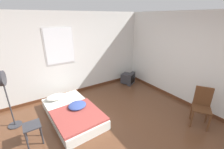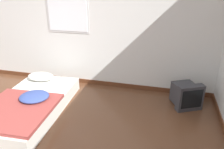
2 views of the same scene
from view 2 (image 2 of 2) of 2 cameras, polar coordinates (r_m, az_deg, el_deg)
The scene contains 3 objects.
wall_back at distance 4.35m, azimuth -6.71°, elevation 13.40°, with size 7.36×0.08×2.60m.
mattress_bed at distance 3.91m, azimuth -20.70°, elevation -7.18°, with size 1.16×1.98×0.38m.
crt_tv at distance 3.99m, azimuth 18.75°, elevation -5.06°, with size 0.56×0.57×0.45m.
Camera 2 is at (1.54, -1.41, 2.04)m, focal length 35.00 mm.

